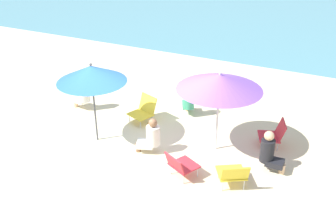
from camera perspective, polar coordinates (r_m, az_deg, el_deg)
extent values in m
plane|color=beige|center=(8.92, -3.13, -6.25)|extent=(40.00, 40.00, 0.00)
cube|color=#5693A3|center=(21.63, 15.59, 12.67)|extent=(40.00, 16.00, 0.01)
cylinder|color=silver|center=(8.49, 7.24, -1.20)|extent=(0.04, 0.04, 1.81)
cone|color=#8E56C6|center=(8.18, 7.53, 3.37)|extent=(1.83, 1.83, 0.33)
sphere|color=silver|center=(8.10, 7.62, 4.65)|extent=(0.06, 0.06, 0.06)
cylinder|color=#4C4C51|center=(8.92, -10.70, 0.10)|extent=(0.04, 0.04, 1.85)
cone|color=blue|center=(8.62, -11.11, 4.52)|extent=(1.54, 1.54, 0.37)
sphere|color=#4C4C51|center=(8.55, -11.24, 5.84)|extent=(0.06, 0.06, 0.06)
cube|color=gold|center=(7.79, 9.21, -9.76)|extent=(0.71, 0.71, 0.03)
cube|color=gold|center=(7.48, 9.79, -9.89)|extent=(0.52, 0.39, 0.34)
cylinder|color=silver|center=(7.98, 7.30, -9.81)|extent=(0.02, 0.02, 0.24)
cylinder|color=silver|center=(8.08, 10.28, -9.58)|extent=(0.02, 0.02, 0.24)
cylinder|color=silver|center=(7.67, 7.93, -11.59)|extent=(0.02, 0.02, 0.24)
cylinder|color=silver|center=(7.76, 11.03, -11.31)|extent=(0.02, 0.02, 0.24)
cube|color=red|center=(7.92, 2.38, -8.76)|extent=(0.66, 0.65, 0.03)
cube|color=red|center=(7.70, 0.96, -8.45)|extent=(0.51, 0.34, 0.31)
cylinder|color=silver|center=(8.22, 2.47, -8.41)|extent=(0.02, 0.02, 0.23)
cylinder|color=silver|center=(7.98, 4.36, -9.70)|extent=(0.02, 0.02, 0.23)
cylinder|color=silver|center=(8.03, 0.38, -9.36)|extent=(0.02, 0.02, 0.23)
cylinder|color=silver|center=(7.78, 2.25, -10.73)|extent=(0.02, 0.02, 0.23)
cube|color=gold|center=(9.84, -4.03, -1.40)|extent=(0.67, 0.63, 0.03)
cube|color=gold|center=(9.88, -2.97, 0.20)|extent=(0.57, 0.34, 0.43)
cylinder|color=silver|center=(9.64, -4.03, -2.84)|extent=(0.02, 0.02, 0.21)
cylinder|color=silver|center=(9.94, -5.65, -1.95)|extent=(0.02, 0.02, 0.21)
cylinder|color=silver|center=(9.86, -2.36, -2.10)|extent=(0.02, 0.02, 0.21)
cylinder|color=silver|center=(10.15, -4.00, -1.25)|extent=(0.02, 0.02, 0.21)
cube|color=red|center=(9.16, 14.49, -4.48)|extent=(0.61, 0.64, 0.03)
cube|color=red|center=(9.11, 16.15, -3.48)|extent=(0.31, 0.54, 0.38)
cylinder|color=silver|center=(9.02, 13.41, -5.79)|extent=(0.02, 0.02, 0.22)
cylinder|color=silver|center=(9.37, 13.15, -4.45)|extent=(0.02, 0.02, 0.22)
cylinder|color=silver|center=(9.08, 15.71, -5.87)|extent=(0.02, 0.02, 0.22)
cylinder|color=silver|center=(9.43, 15.36, -4.53)|extent=(0.02, 0.02, 0.22)
cube|color=silver|center=(8.69, -3.34, -5.68)|extent=(0.44, 0.40, 0.12)
cylinder|color=#896042|center=(8.76, -4.36, -6.17)|extent=(0.12, 0.12, 0.20)
cylinder|color=silver|center=(8.54, -2.19, -4.49)|extent=(0.30, 0.30, 0.45)
sphere|color=#896042|center=(8.38, -2.23, -2.62)|extent=(0.19, 0.19, 0.19)
cube|color=#389970|center=(10.30, 2.92, 0.05)|extent=(0.42, 0.45, 0.12)
cylinder|color=tan|center=(10.50, 2.85, -0.15)|extent=(0.12, 0.12, 0.24)
cylinder|color=#389970|center=(10.03, 3.03, 0.90)|extent=(0.29, 0.29, 0.51)
sphere|color=tan|center=(9.88, 3.08, 2.78)|extent=(0.20, 0.20, 0.20)
cube|color=silver|center=(10.80, -12.76, 0.81)|extent=(0.38, 0.32, 0.12)
cylinder|color=#DBAD84|center=(10.95, -13.33, 0.37)|extent=(0.12, 0.12, 0.26)
cylinder|color=silver|center=(10.58, -12.16, 1.85)|extent=(0.30, 0.30, 0.51)
sphere|color=#DBAD84|center=(10.44, -12.34, 3.59)|extent=(0.19, 0.19, 0.19)
cube|color=black|center=(8.34, 15.30, -8.12)|extent=(0.36, 0.29, 0.12)
cylinder|color=#DBAD84|center=(8.38, 16.30, -8.94)|extent=(0.12, 0.12, 0.21)
cylinder|color=black|center=(8.23, 14.28, -6.45)|extent=(0.28, 0.28, 0.49)
sphere|color=#DBAD84|center=(8.05, 14.55, -4.38)|extent=(0.20, 0.20, 0.20)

